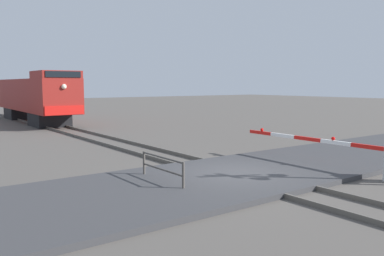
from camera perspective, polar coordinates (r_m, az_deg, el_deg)
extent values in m
plane|color=#514C47|center=(14.12, 6.49, -6.94)|extent=(160.00, 160.00, 0.00)
cube|color=#59544C|center=(13.64, 4.26, -7.07)|extent=(0.08, 80.00, 0.15)
cube|color=#59544C|center=(14.59, 8.57, -6.24)|extent=(0.08, 80.00, 0.15)
cube|color=#38383A|center=(14.11, 6.49, -6.61)|extent=(36.00, 5.47, 0.17)
cube|color=black|center=(32.73, -19.57, 1.17)|extent=(2.46, 3.20, 1.05)
cube|color=black|center=(40.99, -23.04, 1.98)|extent=(2.46, 3.20, 1.05)
cube|color=maroon|center=(36.76, -21.61, 4.44)|extent=(2.89, 15.58, 2.58)
cube|color=maroon|center=(30.82, -18.76, 7.18)|extent=(2.83, 3.21, 0.53)
cube|color=black|center=(29.26, -17.79, 7.28)|extent=(2.46, 0.06, 0.42)
cube|color=red|center=(29.30, -17.62, 2.40)|extent=(2.74, 0.08, 0.64)
sphere|color=#F2EACC|center=(29.24, -17.72, 5.62)|extent=(0.36, 0.36, 0.36)
cube|color=red|center=(15.12, 23.72, -2.47)|extent=(0.10, 1.27, 0.14)
cube|color=white|center=(15.78, 19.73, -1.96)|extent=(0.10, 1.27, 0.14)
cube|color=red|center=(16.52, 16.07, -1.49)|extent=(0.10, 1.27, 0.14)
cube|color=white|center=(17.31, 12.74, -1.05)|extent=(0.10, 1.27, 0.14)
cube|color=red|center=(18.16, 9.72, -0.65)|extent=(0.10, 1.27, 0.14)
sphere|color=red|center=(15.83, 19.39, -1.42)|extent=(0.14, 0.14, 0.14)
sphere|color=red|center=(18.10, 9.89, -0.23)|extent=(0.14, 0.14, 0.14)
cylinder|color=#4C4742|center=(11.87, -1.25, -7.09)|extent=(0.08, 0.08, 0.95)
cylinder|color=#4C4742|center=(13.79, -6.81, -5.25)|extent=(0.08, 0.08, 0.95)
cylinder|color=#4C4742|center=(12.72, -4.26, -4.19)|extent=(0.06, 2.32, 0.06)
cylinder|color=#4C4742|center=(12.80, -4.24, -5.90)|extent=(0.06, 2.32, 0.06)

